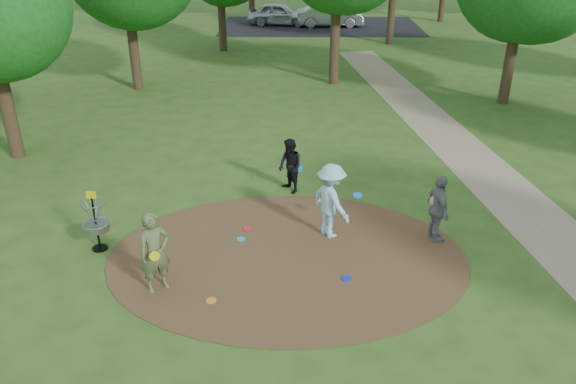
{
  "coord_description": "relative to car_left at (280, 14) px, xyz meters",
  "views": [
    {
      "loc": [
        0.13,
        -11.09,
        7.22
      ],
      "look_at": [
        0.0,
        1.2,
        1.1
      ],
      "focal_mm": 35.0,
      "sensor_mm": 36.0,
      "label": 1
    }
  ],
  "objects": [
    {
      "name": "player_throwing_with_disc",
      "position": [
        1.94,
        -29.35,
        0.19
      ],
      "size": [
        1.42,
        1.42,
        1.91
      ],
      "color": "#98D8E3",
      "rests_on": "ground"
    },
    {
      "name": "ground",
      "position": [
        0.9,
        -30.36,
        -0.76
      ],
      "size": [
        100.0,
        100.0,
        0.0
      ],
      "primitive_type": "plane",
      "color": "#2D5119",
      "rests_on": "ground"
    },
    {
      "name": "dirt_clearing",
      "position": [
        0.9,
        -30.36,
        -0.75
      ],
      "size": [
        8.4,
        8.4,
        0.02
      ],
      "primitive_type": "cylinder",
      "color": "#47301C",
      "rests_on": "ground"
    },
    {
      "name": "disc_ground_red",
      "position": [
        -0.14,
        -29.11,
        -0.74
      ],
      "size": [
        0.22,
        0.22,
        0.02
      ],
      "primitive_type": "cylinder",
      "color": "red",
      "rests_on": "dirt_clearing"
    },
    {
      "name": "disc_ground_blue",
      "position": [
        2.21,
        -31.25,
        -0.74
      ],
      "size": [
        0.22,
        0.22,
        0.02
      ],
      "primitive_type": "cylinder",
      "color": "#0C2BCC",
      "rests_on": "dirt_clearing"
    },
    {
      "name": "disc_ground_cyan",
      "position": [
        -0.26,
        -29.62,
        -0.74
      ],
      "size": [
        0.22,
        0.22,
        0.02
      ],
      "primitive_type": "cylinder",
      "color": "#16A4B7",
      "rests_on": "dirt_clearing"
    },
    {
      "name": "disc_ground_orange",
      "position": [
        -0.66,
        -32.08,
        -0.74
      ],
      "size": [
        0.22,
        0.22,
        0.02
      ],
      "primitive_type": "cylinder",
      "color": "orange",
      "rests_on": "dirt_clearing"
    },
    {
      "name": "player_waiting_with_disc",
      "position": [
        4.5,
        -29.56,
        0.1
      ],
      "size": [
        0.6,
        1.07,
        1.73
      ],
      "color": "gray",
      "rests_on": "ground"
    },
    {
      "name": "disc_golf_basket",
      "position": [
        -3.6,
        -30.06,
        0.11
      ],
      "size": [
        0.63,
        0.63,
        1.54
      ],
      "color": "black",
      "rests_on": "ground"
    },
    {
      "name": "car_right",
      "position": [
        3.58,
        -0.56,
        -0.0
      ],
      "size": [
        4.66,
        1.7,
        1.52
      ],
      "primitive_type": "imported",
      "rotation": [
        0.0,
        0.0,
        1.59
      ],
      "color": "#A2A3A9",
      "rests_on": "ground"
    },
    {
      "name": "parking_lot",
      "position": [
        2.9,
        -0.36,
        -0.76
      ],
      "size": [
        14.0,
        8.0,
        0.01
      ],
      "primitive_type": "cube",
      "color": "black",
      "rests_on": "ground"
    },
    {
      "name": "player_walking_with_disc",
      "position": [
        0.94,
        -26.9,
        0.03
      ],
      "size": [
        0.92,
        0.97,
        1.58
      ],
      "color": "black",
      "rests_on": "ground"
    },
    {
      "name": "player_observer_with_disc",
      "position": [
        -1.84,
        -31.63,
        0.15
      ],
      "size": [
        0.8,
        0.75,
        1.83
      ],
      "color": "#55643A",
      "rests_on": "ground"
    },
    {
      "name": "footpath",
      "position": [
        7.4,
        -28.36,
        -0.76
      ],
      "size": [
        7.55,
        39.89,
        0.01
      ],
      "primitive_type": "cube",
      "rotation": [
        0.0,
        0.0,
        0.14
      ],
      "color": "#8C7A5B",
      "rests_on": "ground"
    },
    {
      "name": "car_left",
      "position": [
        0.0,
        0.0,
        0.0
      ],
      "size": [
        4.7,
        2.42,
        1.53
      ],
      "primitive_type": "imported",
      "rotation": [
        0.0,
        0.0,
        1.43
      ],
      "color": "#B4B8BC",
      "rests_on": "ground"
    }
  ]
}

